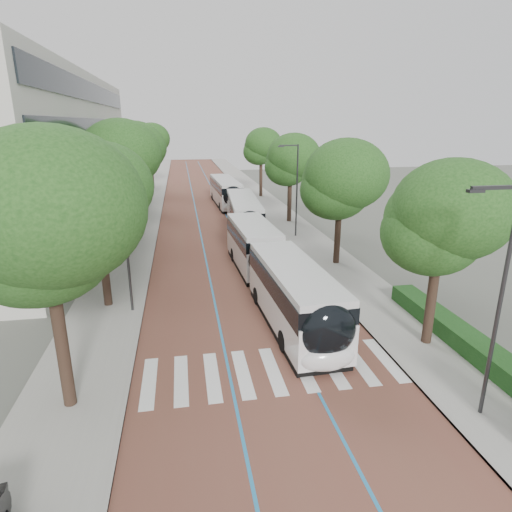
{
  "coord_description": "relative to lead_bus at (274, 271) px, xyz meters",
  "views": [
    {
      "loc": [
        -3.15,
        -14.15,
        9.83
      ],
      "look_at": [
        0.96,
        9.32,
        2.4
      ],
      "focal_mm": 30.0,
      "sensor_mm": 36.0,
      "label": 1
    }
  ],
  "objects": [
    {
      "name": "ground",
      "position": [
        -1.88,
        -8.65,
        -1.63
      ],
      "size": [
        160.0,
        160.0,
        0.0
      ],
      "primitive_type": "plane",
      "color": "#51544C",
      "rests_on": "ground"
    },
    {
      "name": "road",
      "position": [
        -1.88,
        31.35,
        -1.62
      ],
      "size": [
        11.0,
        140.0,
        0.02
      ],
      "primitive_type": "cube",
      "color": "brown",
      "rests_on": "ground"
    },
    {
      "name": "sidewalk_left",
      "position": [
        -9.38,
        31.35,
        -1.57
      ],
      "size": [
        4.0,
        140.0,
        0.12
      ],
      "primitive_type": "cube",
      "color": "gray",
      "rests_on": "ground"
    },
    {
      "name": "sidewalk_right",
      "position": [
        5.62,
        31.35,
        -1.57
      ],
      "size": [
        4.0,
        140.0,
        0.12
      ],
      "primitive_type": "cube",
      "color": "gray",
      "rests_on": "ground"
    },
    {
      "name": "kerb_left",
      "position": [
        -7.48,
        31.35,
        -1.57
      ],
      "size": [
        0.2,
        140.0,
        0.14
      ],
      "primitive_type": "cube",
      "color": "gray",
      "rests_on": "ground"
    },
    {
      "name": "kerb_right",
      "position": [
        3.72,
        31.35,
        -1.57
      ],
      "size": [
        0.2,
        140.0,
        0.14
      ],
      "primitive_type": "cube",
      "color": "gray",
      "rests_on": "ground"
    },
    {
      "name": "zebra_crossing",
      "position": [
        -1.68,
        -7.65,
        -1.6
      ],
      "size": [
        10.55,
        3.6,
        0.01
      ],
      "color": "silver",
      "rests_on": "ground"
    },
    {
      "name": "lane_line_left",
      "position": [
        -3.48,
        31.35,
        -1.6
      ],
      "size": [
        0.12,
        126.0,
        0.01
      ],
      "primitive_type": "cube",
      "color": "teal",
      "rests_on": "road"
    },
    {
      "name": "lane_line_right",
      "position": [
        -0.28,
        31.35,
        -1.6
      ],
      "size": [
        0.12,
        126.0,
        0.01
      ],
      "primitive_type": "cube",
      "color": "teal",
      "rests_on": "road"
    },
    {
      "name": "hedge",
      "position": [
        7.22,
        -8.65,
        -1.11
      ],
      "size": [
        1.2,
        14.0,
        0.8
      ],
      "primitive_type": "cube",
      "color": "#143A14",
      "rests_on": "sidewalk_right"
    },
    {
      "name": "streetlight_near",
      "position": [
        4.73,
        -11.65,
        3.19
      ],
      "size": [
        1.82,
        0.2,
        8.0
      ],
      "color": "#2D2E30",
      "rests_on": "sidewalk_right"
    },
    {
      "name": "streetlight_far",
      "position": [
        4.73,
        13.35,
        3.19
      ],
      "size": [
        1.82,
        0.2,
        8.0
      ],
      "color": "#2D2E30",
      "rests_on": "sidewalk_right"
    },
    {
      "name": "lamp_post_left",
      "position": [
        -7.98,
        -0.65,
        2.49
      ],
      "size": [
        0.14,
        0.14,
        8.0
      ],
      "primitive_type": "cylinder",
      "color": "#2D2E30",
      "rests_on": "sidewalk_left"
    },
    {
      "name": "trees_left",
      "position": [
        -9.38,
        15.04,
        5.11
      ],
      "size": [
        5.98,
        60.75,
        9.59
      ],
      "color": "black",
      "rests_on": "ground"
    },
    {
      "name": "trees_right",
      "position": [
        5.82,
        12.35,
        4.41
      ],
      "size": [
        5.77,
        46.99,
        8.71
      ],
      "color": "black",
      "rests_on": "ground"
    },
    {
      "name": "lead_bus",
      "position": [
        0.0,
        0.0,
        0.0
      ],
      "size": [
        3.35,
        18.49,
        3.2
      ],
      "rotation": [
        0.0,
        0.0,
        0.05
      ],
      "color": "black",
      "rests_on": "ground"
    },
    {
      "name": "bus_queued_0",
      "position": [
        0.58,
        15.77,
        -0.0
      ],
      "size": [
        3.22,
        12.52,
        3.2
      ],
      "rotation": [
        0.0,
        0.0,
        -0.06
      ],
      "color": "silver",
      "rests_on": "ground"
    },
    {
      "name": "bus_queued_1",
      "position": [
        0.4,
        29.84,
        -0.0
      ],
      "size": [
        3.01,
        12.49,
        3.2
      ],
      "rotation": [
        0.0,
        0.0,
        0.04
      ],
      "color": "silver",
      "rests_on": "ground"
    }
  ]
}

